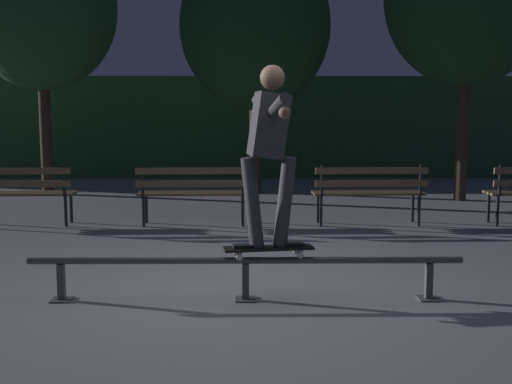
{
  "coord_description": "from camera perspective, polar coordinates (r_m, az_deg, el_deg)",
  "views": [
    {
      "loc": [
        0.03,
        -5.65,
        1.65
      ],
      "look_at": [
        0.1,
        0.61,
        0.85
      ],
      "focal_mm": 45.14,
      "sensor_mm": 36.0,
      "label": 1
    }
  ],
  "objects": [
    {
      "name": "park_bench_left_center",
      "position": [
        9.21,
        -5.57,
        0.31
      ],
      "size": [
        1.61,
        0.46,
        0.88
      ],
      "color": "black",
      "rests_on": "ground"
    },
    {
      "name": "park_bench_right_center",
      "position": [
        9.33,
        10.02,
        0.33
      ],
      "size": [
        1.61,
        0.46,
        0.88
      ],
      "color": "black",
      "rests_on": "ground"
    },
    {
      "name": "grind_rail",
      "position": [
        5.63,
        -0.93,
        -6.67
      ],
      "size": [
        3.78,
        0.18,
        0.38
      ],
      "color": "#47474C",
      "rests_on": "ground"
    },
    {
      "name": "tree_far_left",
      "position": [
        13.41,
        -18.56,
        15.3
      ],
      "size": [
        2.89,
        2.89,
        5.21
      ],
      "color": "#3D2D23",
      "rests_on": "ground"
    },
    {
      "name": "tree_behind_benches",
      "position": [
        12.91,
        -0.09,
        14.45
      ],
      "size": [
        2.93,
        2.93,
        4.88
      ],
      "color": "#3D2D23",
      "rests_on": "ground"
    },
    {
      "name": "ground_plane",
      "position": [
        5.89,
        -0.91,
        -8.99
      ],
      "size": [
        90.0,
        90.0,
        0.0
      ],
      "primitive_type": "plane",
      "color": "slate"
    },
    {
      "name": "park_bench_leftmost",
      "position": [
        9.75,
        -20.47,
        0.27
      ],
      "size": [
        1.61,
        0.46,
        0.88
      ],
      "color": "black",
      "rests_on": "ground"
    },
    {
      "name": "skateboarder",
      "position": [
        5.47,
        1.16,
        4.58
      ],
      "size": [
        0.63,
        1.4,
        1.56
      ],
      "color": "black",
      "rests_on": "skateboard"
    },
    {
      "name": "skateboard",
      "position": [
        5.59,
        1.11,
        -5.04
      ],
      "size": [
        0.8,
        0.31,
        0.09
      ],
      "color": "black",
      "rests_on": "grind_rail"
    },
    {
      "name": "hedge_backdrop",
      "position": [
        16.17,
        -0.73,
        5.8
      ],
      "size": [
        24.0,
        1.2,
        2.45
      ],
      "primitive_type": "cube",
      "color": "#2D5B33",
      "rests_on": "ground"
    }
  ]
}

